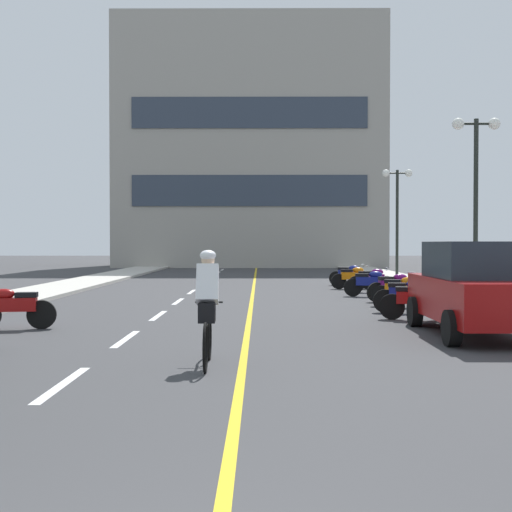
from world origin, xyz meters
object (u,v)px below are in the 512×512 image
Objects in this scene: parked_car_near at (475,288)px; motorcycle_10 at (372,279)px; motorcycle_5 at (417,300)px; motorcycle_6 at (407,295)px; motorcycle_11 at (353,277)px; motorcycle_9 at (370,283)px; motorcycle_4 at (13,307)px; street_lamp_mid at (476,167)px; motorcycle_7 at (402,290)px; motorcycle_12 at (350,275)px; cyclist_rider at (207,305)px; street_lamp_far at (397,199)px; motorcycle_8 at (394,286)px.

motorcycle_10 is (-0.13, 11.20, -0.44)m from parked_car_near.
motorcycle_6 is (0.12, 1.54, 0.00)m from motorcycle_5.
motorcycle_6 is 1.00× the size of motorcycle_11.
motorcycle_9 is 1.00× the size of motorcycle_10.
motorcycle_4 is 0.99× the size of motorcycle_10.
street_lamp_mid is at bearing -31.81° from motorcycle_9.
motorcycle_7 and motorcycle_11 have the same top height.
street_lamp_mid reaches higher than motorcycle_12.
motorcycle_11 is (-0.35, 7.28, 0.00)m from motorcycle_7.
parked_car_near reaches higher than cyclist_rider.
motorcycle_4 is 0.96× the size of cyclist_rider.
street_lamp_far is 7.89m from motorcycle_11.
parked_car_near is 2.49× the size of motorcycle_8.
motorcycle_6 and motorcycle_7 have the same top height.
motorcycle_7 is (0.20, 1.57, 0.00)m from motorcycle_6.
motorcycle_9 is 5.65m from motorcycle_12.
cyclist_rider is (-4.85, -10.57, 0.41)m from motorcycle_8.
motorcycle_10 is at bearing 89.13° from motorcycle_7.
motorcycle_12 is 18.74m from cyclist_rider.
motorcycle_10 is (-2.58, -8.19, -3.46)m from street_lamp_far.
motorcycle_7 is at bearing -87.26° from motorcycle_11.
motorcycle_12 is (-0.22, 9.29, 0.00)m from motorcycle_7.
cyclist_rider is (-4.41, -5.77, 0.41)m from motorcycle_5.
motorcycle_7 is 10.08m from cyclist_rider.
street_lamp_far is 17.43m from motorcycle_5.
motorcycle_4 is 8.92m from motorcycle_5.
motorcycle_9 is (0.02, 6.76, 0.00)m from motorcycle_5.
motorcycle_6 and motorcycle_12 have the same top height.
motorcycle_7 is at bearing 92.11° from parked_car_near.
street_lamp_mid is 3.24× the size of motorcycle_4.
parked_car_near is 14.99m from motorcycle_12.
street_lamp_mid is 3.26× the size of motorcycle_5.
parked_car_near is 2.66m from motorcycle_5.
street_lamp_mid is 8.77m from motorcycle_12.
motorcycle_5 and motorcycle_9 have the same top height.
motorcycle_7 is at bearing -94.05° from motorcycle_8.
motorcycle_11 is (8.72, 12.15, 0.00)m from motorcycle_4.
motorcycle_12 is at bearing 110.86° from street_lamp_mid.
parked_car_near is (-2.45, -19.39, -3.01)m from street_lamp_far.
motorcycle_5 is 6.76m from motorcycle_9.
motorcycle_10 is (0.38, 1.87, 0.00)m from motorcycle_9.
motorcycle_4 is at bearing -135.83° from motorcycle_9.
motorcycle_8 is at bearing -89.47° from motorcycle_10.
parked_car_near is 5.89m from cyclist_rider.
motorcycle_9 is at bearing 44.17° from motorcycle_4.
street_lamp_far is at bearing 73.61° from motorcycle_9.
street_lamp_mid reaches higher than motorcycle_6.
motorcycle_7 is (0.32, 3.11, 0.00)m from motorcycle_5.
motorcycle_7 is 0.96× the size of motorcycle_9.
motorcycle_5 is at bearing -120.78° from street_lamp_mid.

